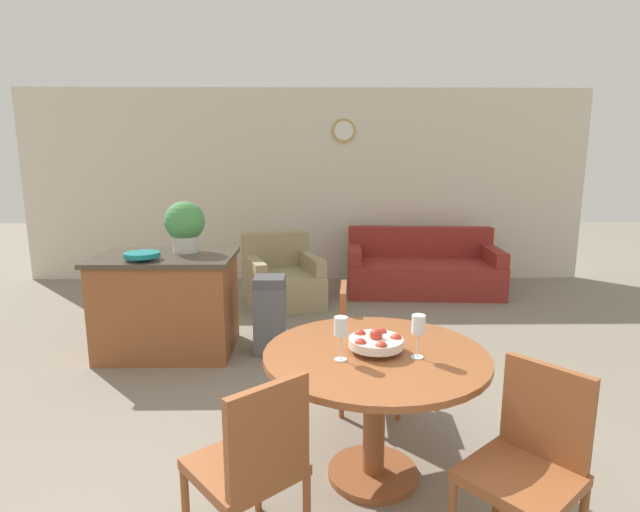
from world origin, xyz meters
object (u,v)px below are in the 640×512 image
object	(u,v)px
potted_plant	(185,224)
couch	(422,270)
fruit_bowl	(376,342)
wine_glass_right	(418,326)
dining_chair_near_right	(530,458)
kitchen_island	(168,303)
trash_bin	(270,315)
dining_table	(375,381)
wine_glass_left	(341,328)
teal_bowl	(142,255)
dining_chair_far_side	(360,340)
armchair	(282,280)
dining_chair_near_left	(253,461)

from	to	relation	value
potted_plant	couch	size ratio (longest dim) A/B	0.23
fruit_bowl	wine_glass_right	xyz separation A→B (m)	(0.20, -0.08, 0.11)
dining_chair_near_right	wine_glass_right	size ratio (longest dim) A/B	3.82
kitchen_island	trash_bin	bearing A→B (deg)	-2.30
dining_table	wine_glass_left	distance (m)	0.40
dining_table	dining_chair_near_right	world-z (taller)	dining_chair_near_right
wine_glass_left	kitchen_island	distance (m)	2.50
fruit_bowl	kitchen_island	size ratio (longest dim) A/B	0.24
fruit_bowl	kitchen_island	world-z (taller)	kitchen_island
dining_table	teal_bowl	distance (m)	2.45
dining_chair_far_side	wine_glass_left	size ratio (longest dim) A/B	3.82
wine_glass_right	trash_bin	bearing A→B (deg)	115.64
dining_chair_far_side	armchair	world-z (taller)	dining_chair_far_side
dining_chair_far_side	dining_chair_near_right	bearing A→B (deg)	27.44
potted_plant	armchair	world-z (taller)	potted_plant
potted_plant	teal_bowl	bearing A→B (deg)	-127.23
fruit_bowl	wine_glass_left	size ratio (longest dim) A/B	1.26
trash_bin	armchair	world-z (taller)	armchair
fruit_bowl	trash_bin	world-z (taller)	fruit_bowl
dining_chair_near_right	potted_plant	size ratio (longest dim) A/B	1.89
wine_glass_right	kitchen_island	distance (m)	2.73
dining_chair_near_left	kitchen_island	distance (m)	2.68
dining_table	dining_chair_near_left	distance (m)	0.83
fruit_bowl	couch	size ratio (longest dim) A/B	0.14
wine_glass_left	potted_plant	distance (m)	2.51
wine_glass_left	dining_chair_near_left	bearing A→B (deg)	-129.22
fruit_bowl	couch	world-z (taller)	fruit_bowl
wine_glass_left	dining_chair_near_right	bearing A→B (deg)	-31.53
dining_chair_near_left	fruit_bowl	xyz separation A→B (m)	(0.59, 0.59, 0.30)
wine_glass_right	couch	world-z (taller)	wine_glass_right
wine_glass_left	couch	world-z (taller)	wine_glass_left
kitchen_island	armchair	bearing A→B (deg)	58.53
teal_bowl	wine_glass_right	bearing A→B (deg)	-41.36
dining_chair_near_right	dining_chair_far_side	xyz separation A→B (m)	(-0.59, 1.42, 0.00)
trash_bin	fruit_bowl	bearing A→B (deg)	-68.68
wine_glass_left	armchair	xyz separation A→B (m)	(-0.52, 3.51, -0.62)
armchair	teal_bowl	bearing A→B (deg)	-138.92
dining_chair_far_side	fruit_bowl	bearing A→B (deg)	4.93
wine_glass_right	kitchen_island	bearing A→B (deg)	133.32
dining_chair_near_left	armchair	bearing A→B (deg)	51.52
dining_chair_far_side	armchair	xyz separation A→B (m)	(-0.70, 2.58, -0.20)
potted_plant	wine_glass_left	bearing A→B (deg)	-58.58
dining_chair_far_side	potted_plant	xyz separation A→B (m)	(-1.49, 1.19, 0.66)
fruit_bowl	potted_plant	size ratio (longest dim) A/B	0.62
kitchen_island	teal_bowl	bearing A→B (deg)	-119.99
armchair	trash_bin	bearing A→B (deg)	-108.06
dining_chair_far_side	teal_bowl	world-z (taller)	teal_bowl
wine_glass_right	teal_bowl	xyz separation A→B (m)	(-1.97, 1.74, 0.04)
trash_bin	couch	size ratio (longest dim) A/B	0.35
dining_table	dining_chair_near_left	bearing A→B (deg)	-134.83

